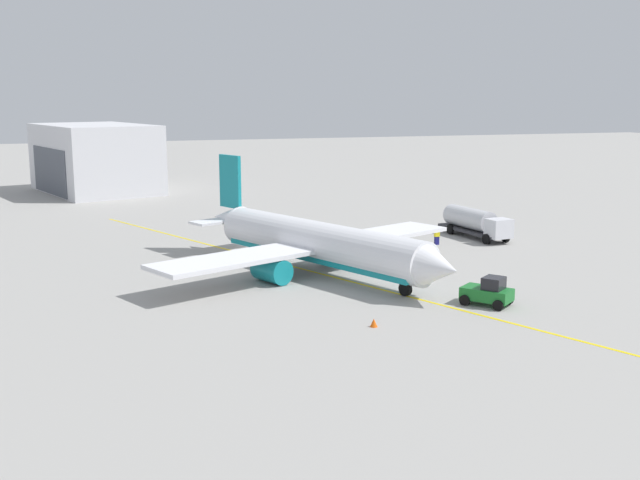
{
  "coord_description": "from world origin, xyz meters",
  "views": [
    {
      "loc": [
        62.38,
        -20.62,
        15.49
      ],
      "look_at": [
        0.0,
        0.0,
        3.0
      ],
      "focal_mm": 43.25,
      "sensor_mm": 36.0,
      "label": 1
    }
  ],
  "objects_px": {
    "refueling_worker": "(437,237)",
    "pushback_tug": "(488,292)",
    "airplane": "(316,244)",
    "safety_cone_nose": "(374,323)",
    "fuel_tanker": "(475,222)"
  },
  "relations": [
    {
      "from": "fuel_tanker",
      "to": "safety_cone_nose",
      "type": "height_order",
      "value": "fuel_tanker"
    },
    {
      "from": "airplane",
      "to": "safety_cone_nose",
      "type": "height_order",
      "value": "airplane"
    },
    {
      "from": "pushback_tug",
      "to": "refueling_worker",
      "type": "height_order",
      "value": "pushback_tug"
    },
    {
      "from": "airplane",
      "to": "safety_cone_nose",
      "type": "relative_size",
      "value": 52.42
    },
    {
      "from": "fuel_tanker",
      "to": "airplane",
      "type": "bearing_deg",
      "value": -63.99
    },
    {
      "from": "airplane",
      "to": "refueling_worker",
      "type": "relative_size",
      "value": 17.77
    },
    {
      "from": "safety_cone_nose",
      "to": "refueling_worker",
      "type": "bearing_deg",
      "value": 145.21
    },
    {
      "from": "pushback_tug",
      "to": "refueling_worker",
      "type": "xyz_separation_m",
      "value": [
        -22.4,
        7.08,
        -0.19
      ]
    },
    {
      "from": "refueling_worker",
      "to": "safety_cone_nose",
      "type": "distance_m",
      "value": 30.16
    },
    {
      "from": "refueling_worker",
      "to": "pushback_tug",
      "type": "bearing_deg",
      "value": -17.54
    },
    {
      "from": "airplane",
      "to": "pushback_tug",
      "type": "xyz_separation_m",
      "value": [
        14.13,
        8.86,
        -1.6
      ]
    },
    {
      "from": "airplane",
      "to": "safety_cone_nose",
      "type": "xyz_separation_m",
      "value": [
        16.49,
        -1.27,
        -2.32
      ]
    },
    {
      "from": "fuel_tanker",
      "to": "refueling_worker",
      "type": "distance_m",
      "value": 6.33
    },
    {
      "from": "fuel_tanker",
      "to": "safety_cone_nose",
      "type": "distance_m",
      "value": 35.59
    },
    {
      "from": "refueling_worker",
      "to": "safety_cone_nose",
      "type": "bearing_deg",
      "value": -34.79
    }
  ]
}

